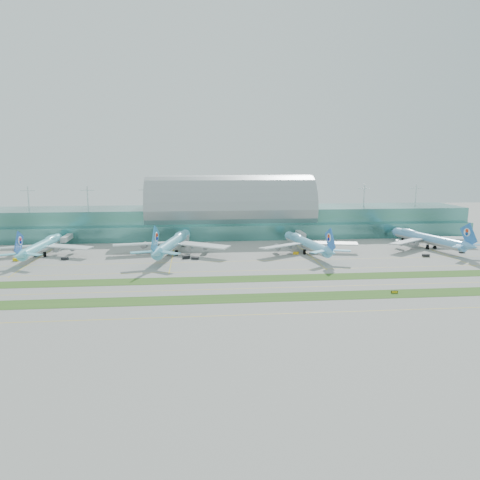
{
  "coord_description": "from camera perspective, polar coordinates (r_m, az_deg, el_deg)",
  "views": [
    {
      "loc": [
        -25.79,
        -206.34,
        55.09
      ],
      "look_at": [
        0.0,
        55.0,
        9.0
      ],
      "focal_mm": 35.0,
      "sensor_mm": 36.0,
      "label": 1
    }
  ],
  "objects": [
    {
      "name": "taxiway_sign_east",
      "position": [
        204.32,
        18.31,
        -6.03
      ],
      "size": [
        2.83,
        0.56,
        1.19
      ],
      "rotation": [
        0.0,
        0.0,
        -0.08
      ],
      "color": "black",
      "rests_on": "ground"
    },
    {
      "name": "ground",
      "position": [
        215.11,
        1.44,
        -4.89
      ],
      "size": [
        700.0,
        700.0,
        0.0
      ],
      "primitive_type": "plane",
      "color": "gray",
      "rests_on": "ground"
    },
    {
      "name": "taxiline_a",
      "position": [
        169.61,
        3.46,
        -9.02
      ],
      "size": [
        420.0,
        0.35,
        0.01
      ],
      "primitive_type": "cube",
      "color": "yellow",
      "rests_on": "ground"
    },
    {
      "name": "gse_d",
      "position": [
        258.9,
        -5.5,
        -2.22
      ],
      "size": [
        4.29,
        2.83,
        1.35
      ],
      "primitive_type": "cube",
      "rotation": [
        0.0,
        0.0,
        -0.27
      ],
      "color": "black",
      "rests_on": "ground"
    },
    {
      "name": "airliner_b",
      "position": [
        274.45,
        -8.18,
        -0.31
      ],
      "size": [
        67.75,
        77.98,
        21.64
      ],
      "rotation": [
        0.0,
        0.0,
        -0.21
      ],
      "color": "#64C0DC",
      "rests_on": "ground"
    },
    {
      "name": "airliner_d",
      "position": [
        312.52,
        21.83,
        0.22
      ],
      "size": [
        61.52,
        71.05,
        19.84
      ],
      "rotation": [
        0.0,
        0.0,
        0.25
      ],
      "color": "#68AFE6",
      "rests_on": "ground"
    },
    {
      "name": "airliner_a",
      "position": [
        290.55,
        -23.01,
        -0.6
      ],
      "size": [
        60.89,
        69.15,
        19.03
      ],
      "rotation": [
        0.0,
        0.0,
        -0.05
      ],
      "color": "#67D1E2",
      "rests_on": "ground"
    },
    {
      "name": "taxiline_b",
      "position": [
        201.72,
        1.94,
        -5.9
      ],
      "size": [
        420.0,
        0.35,
        0.01
      ],
      "primitive_type": "cube",
      "color": "yellow",
      "rests_on": "ground"
    },
    {
      "name": "gse_g",
      "position": [
        284.92,
        21.71,
        -1.75
      ],
      "size": [
        3.95,
        2.39,
        1.56
      ],
      "primitive_type": "cube",
      "rotation": [
        0.0,
        0.0,
        -0.1
      ],
      "color": "black",
      "rests_on": "ground"
    },
    {
      "name": "terminal",
      "position": [
        338.59,
        -1.23,
        3.02
      ],
      "size": [
        340.0,
        69.1,
        36.0
      ],
      "color": "#3D7A75",
      "rests_on": "ground"
    },
    {
      "name": "taxiline_d",
      "position": [
        253.73,
        0.33,
        -2.58
      ],
      "size": [
        420.0,
        0.35,
        0.01
      ],
      "primitive_type": "cube",
      "color": "yellow",
      "rests_on": "ground"
    },
    {
      "name": "gse_h",
      "position": [
        304.88,
        25.43,
        -1.31
      ],
      "size": [
        3.15,
        1.86,
        1.32
      ],
      "primitive_type": "cube",
      "rotation": [
        0.0,
        0.0,
        0.08
      ],
      "color": "black",
      "rests_on": "ground"
    },
    {
      "name": "gse_f",
      "position": [
        274.58,
        10.43,
        -1.63
      ],
      "size": [
        4.52,
        3.1,
        1.51
      ],
      "primitive_type": "cube",
      "rotation": [
        0.0,
        0.0,
        0.29
      ],
      "color": "black",
      "rests_on": "ground"
    },
    {
      "name": "airliner_c",
      "position": [
        277.75,
        8.09,
        -0.34
      ],
      "size": [
        60.69,
        69.61,
        19.23
      ],
      "rotation": [
        0.0,
        0.0,
        0.17
      ],
      "color": "#69BFE8",
      "rests_on": "ground"
    },
    {
      "name": "grass_strip_far",
      "position": [
        217.02,
        1.38,
        -4.74
      ],
      "size": [
        420.0,
        12.0,
        0.08
      ],
      "primitive_type": "cube",
      "color": "#2D591E",
      "rests_on": "ground"
    },
    {
      "name": "grass_strip_near",
      "position": [
        188.41,
        2.5,
        -7.04
      ],
      "size": [
        420.0,
        12.0,
        0.08
      ],
      "primitive_type": "cube",
      "color": "#2D591E",
      "rests_on": "ground"
    },
    {
      "name": "gse_a",
      "position": [
        281.14,
        -25.6,
        -2.17
      ],
      "size": [
        3.61,
        2.36,
        1.58
      ],
      "primitive_type": "cube",
      "rotation": [
        0.0,
        0.0,
        -0.17
      ],
      "color": "yellow",
      "rests_on": "ground"
    },
    {
      "name": "gse_c",
      "position": [
        261.08,
        -6.59,
        -2.1
      ],
      "size": [
        4.42,
        3.06,
        1.77
      ],
      "primitive_type": "cube",
      "rotation": [
        0.0,
        0.0,
        0.34
      ],
      "color": "black",
      "rests_on": "ground"
    },
    {
      "name": "taxiline_c",
      "position": [
        232.43,
        0.9,
        -3.76
      ],
      "size": [
        420.0,
        0.35,
        0.01
      ],
      "primitive_type": "cube",
      "color": "yellow",
      "rests_on": "ground"
    },
    {
      "name": "gse_b",
      "position": [
        274.07,
        -20.58,
        -2.13
      ],
      "size": [
        3.83,
        2.65,
        1.46
      ],
      "primitive_type": "cube",
      "rotation": [
        0.0,
        0.0,
        -0.19
      ],
      "color": "black",
      "rests_on": "ground"
    },
    {
      "name": "gse_e",
      "position": [
        273.25,
        6.83,
        -1.59
      ],
      "size": [
        3.46,
        2.45,
        1.44
      ],
      "primitive_type": "cube",
      "rotation": [
        0.0,
        0.0,
        -0.2
      ],
      "color": "#ECAA0D",
      "rests_on": "ground"
    }
  ]
}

